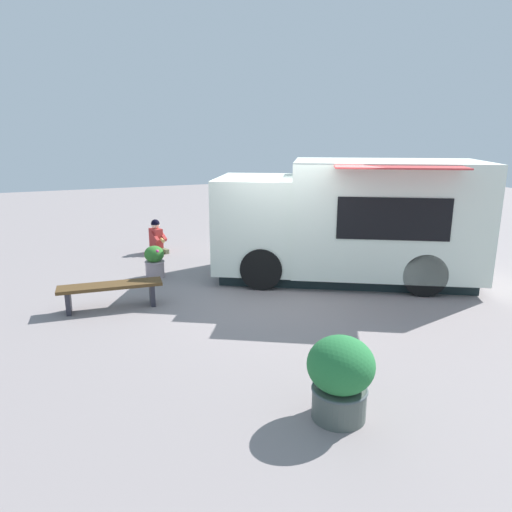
{
  "coord_description": "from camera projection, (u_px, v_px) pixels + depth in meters",
  "views": [
    {
      "loc": [
        3.91,
        7.89,
        3.07
      ],
      "look_at": [
        0.72,
        0.25,
        0.89
      ],
      "focal_mm": 32.92,
      "sensor_mm": 36.0,
      "label": 1
    }
  ],
  "objects": [
    {
      "name": "ground_plane",
      "position": [
        284.0,
        293.0,
        9.28
      ],
      "size": [
        40.0,
        40.0,
        0.0
      ],
      "primitive_type": "plane",
      "color": "gray"
    },
    {
      "name": "planter_flowering_far",
      "position": [
        155.0,
        261.0,
        10.22
      ],
      "size": [
        0.43,
        0.43,
        0.7
      ],
      "color": "#9F8D93",
      "rests_on": "ground_plane"
    },
    {
      "name": "plaza_bench",
      "position": [
        111.0,
        290.0,
        8.37
      ],
      "size": [
        1.83,
        0.55,
        0.46
      ],
      "color": "#4F381D",
      "rests_on": "ground_plane"
    },
    {
      "name": "planter_flowering_near",
      "position": [
        340.0,
        376.0,
        5.1
      ],
      "size": [
        0.74,
        0.74,
        0.95
      ],
      "color": "#4B5550",
      "rests_on": "ground_plane"
    },
    {
      "name": "person_customer",
      "position": [
        157.0,
        239.0,
        12.33
      ],
      "size": [
        0.58,
        0.77,
        0.88
      ],
      "color": "#68694A",
      "rests_on": "ground_plane"
    },
    {
      "name": "food_truck",
      "position": [
        350.0,
        223.0,
        9.92
      ],
      "size": [
        5.75,
        4.69,
        2.52
      ],
      "color": "white",
      "rests_on": "ground_plane"
    }
  ]
}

